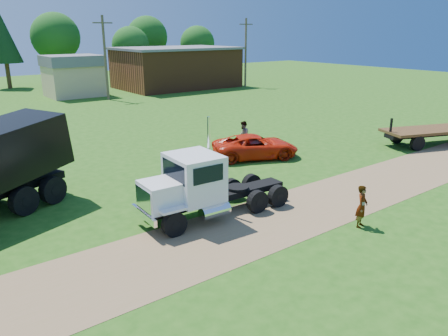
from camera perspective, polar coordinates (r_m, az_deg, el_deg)
ground at (r=19.38m, az=10.20°, el=-5.36°), size 140.00×140.00×0.00m
dirt_track at (r=19.38m, az=10.20°, el=-5.35°), size 120.00×4.20×0.01m
white_semi_tractor at (r=17.75m, az=-3.64°, el=-2.45°), size 6.83×2.57×4.08m
orange_pickup at (r=26.58m, az=4.13°, el=2.83°), size 5.70×4.25×1.44m
flatbed_trailer at (r=33.10m, az=26.13°, el=4.27°), size 8.16×4.94×2.01m
spectator_a at (r=18.01m, az=17.56°, el=-4.80°), size 0.73×0.61×1.71m
spectator_b at (r=28.28m, az=2.52°, el=4.24°), size 1.16×1.15×1.89m
brick_building at (r=60.83m, az=-6.25°, el=12.95°), size 15.40×10.40×5.30m
tan_shed at (r=54.96m, az=-19.06°, el=11.38°), size 6.20×5.40×4.70m
utility_poles at (r=50.82m, az=-15.25°, el=13.88°), size 42.20×0.28×9.00m
tree_row at (r=64.34m, az=-25.28°, el=14.86°), size 54.70×14.84×10.35m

